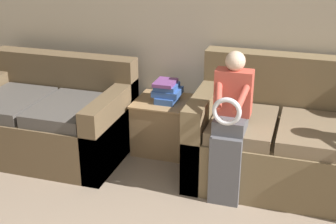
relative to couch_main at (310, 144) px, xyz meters
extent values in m
cube|color=beige|center=(-0.50, 0.53, 0.92)|extent=(7.58, 0.06, 2.55)
cube|color=brown|center=(0.00, -0.05, -0.12)|extent=(1.96, 0.98, 0.46)
cube|color=brown|center=(0.00, 0.34, 0.38)|extent=(1.96, 0.20, 0.55)
cube|color=brown|center=(-0.90, -0.05, 0.02)|extent=(0.16, 0.98, 0.74)
cube|color=#7A664C|center=(-0.55, -0.15, 0.17)|extent=(0.51, 0.74, 0.11)
cube|color=#7A664C|center=(0.00, -0.15, 0.17)|extent=(0.51, 0.74, 0.11)
cube|color=brown|center=(-2.39, -0.17, -0.13)|extent=(1.50, 0.99, 0.45)
cube|color=brown|center=(-2.39, 0.23, 0.31)|extent=(1.50, 0.20, 0.42)
cube|color=brown|center=(-1.73, -0.17, -0.02)|extent=(0.16, 0.99, 0.66)
cube|color=#514C47|center=(-2.69, -0.27, 0.16)|extent=(0.55, 0.75, 0.11)
cube|color=#514C47|center=(-2.10, -0.27, 0.16)|extent=(0.55, 0.75, 0.11)
cube|color=#56565B|center=(-0.61, -0.54, -0.07)|extent=(0.24, 0.10, 0.57)
cube|color=#56565B|center=(-0.61, -0.40, 0.28)|extent=(0.24, 0.28, 0.11)
cube|color=#C64C3D|center=(-0.61, -0.33, 0.51)|extent=(0.28, 0.14, 0.36)
sphere|color=beige|center=(-0.61, -0.33, 0.76)|extent=(0.15, 0.15, 0.15)
torus|color=silver|center=(-0.61, -0.60, 0.46)|extent=(0.22, 0.04, 0.22)
cylinder|color=#C64C3D|center=(-0.70, -0.47, 0.54)|extent=(0.11, 0.31, 0.21)
cylinder|color=#C64C3D|center=(-0.52, -0.47, 0.54)|extent=(0.11, 0.31, 0.21)
cube|color=#9E7A51|center=(-1.32, 0.22, -0.10)|extent=(0.57, 0.50, 0.51)
cube|color=tan|center=(-1.32, 0.22, 0.15)|extent=(0.59, 0.52, 0.02)
cube|color=#33569E|center=(-1.31, 0.20, 0.19)|extent=(0.18, 0.25, 0.06)
cube|color=#33569E|center=(-1.32, 0.22, 0.24)|extent=(0.25, 0.24, 0.06)
cube|color=#33569E|center=(-1.32, 0.23, 0.29)|extent=(0.20, 0.23, 0.05)
cube|color=#7A4284|center=(-1.34, 0.22, 0.33)|extent=(0.18, 0.25, 0.03)
camera|label=1|loc=(-0.09, -3.70, 1.75)|focal=50.00mm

